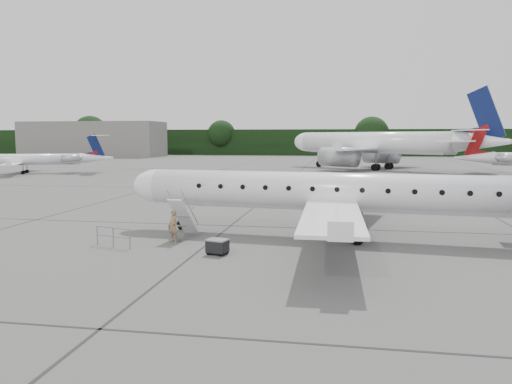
# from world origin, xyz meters

# --- Properties ---
(ground) EXTENTS (320.00, 320.00, 0.00)m
(ground) POSITION_xyz_m (0.00, 0.00, 0.00)
(ground) COLOR #5F5F5C
(ground) RESTS_ON ground
(treeline) EXTENTS (260.00, 4.00, 8.00)m
(treeline) POSITION_xyz_m (0.00, 130.00, 4.00)
(treeline) COLOR black
(treeline) RESTS_ON ground
(terminal_building) EXTENTS (40.00, 14.00, 10.00)m
(terminal_building) POSITION_xyz_m (-70.00, 110.00, 5.00)
(terminal_building) COLOR slate
(terminal_building) RESTS_ON ground
(main_regional_jet) EXTENTS (30.38, 23.26, 7.29)m
(main_regional_jet) POSITION_xyz_m (1.37, 2.65, 3.65)
(main_regional_jet) COLOR white
(main_regional_jet) RESTS_ON ground
(airstair) EXTENTS (1.08, 2.40, 2.29)m
(airstair) POSITION_xyz_m (-7.31, 1.30, 1.14)
(airstair) COLOR white
(airstair) RESTS_ON ground
(passenger) EXTENTS (0.76, 0.66, 1.75)m
(passenger) POSITION_xyz_m (-7.44, -0.01, 0.87)
(passenger) COLOR #896B4B
(passenger) RESTS_ON ground
(safety_railing) EXTENTS (2.12, 0.74, 1.00)m
(safety_railing) POSITION_xyz_m (-10.12, -1.60, 0.50)
(safety_railing) COLOR gray
(safety_railing) RESTS_ON ground
(baggage_cart) EXTENTS (1.08, 0.96, 0.80)m
(baggage_cart) POSITION_xyz_m (-4.46, -2.28, 0.40)
(baggage_cart) COLOR black
(baggage_cart) RESTS_ON ground
(bg_narrowbody) EXTENTS (44.35, 41.18, 12.95)m
(bg_narrowbody) POSITION_xyz_m (6.65, 63.74, 6.47)
(bg_narrowbody) COLOR white
(bg_narrowbody) RESTS_ON ground
(bg_regional_left) EXTENTS (27.39, 23.60, 6.05)m
(bg_regional_left) POSITION_xyz_m (-47.75, 44.34, 3.02)
(bg_regional_left) COLOR white
(bg_regional_left) RESTS_ON ground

